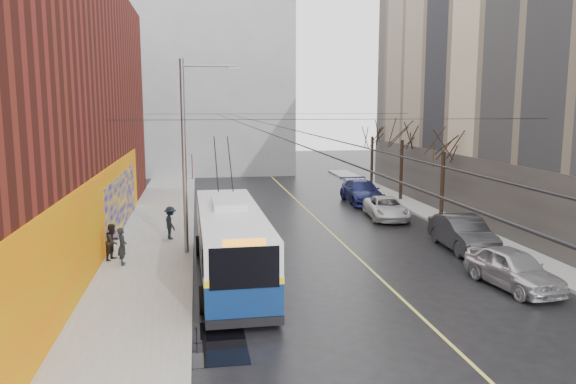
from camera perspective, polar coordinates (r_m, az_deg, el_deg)
name	(u,v)px	position (r m, az deg, el deg)	size (l,w,h in m)	color
ground	(387,331)	(18.23, 10.06, -13.73)	(140.00, 140.00, 0.00)	black
sidewalk_left	(153,245)	(28.79, -13.58, -5.28)	(4.00, 60.00, 0.15)	gray
sidewalk_right	(472,233)	(32.25, 18.20, -3.97)	(2.00, 60.00, 0.15)	gray
lane_line	(330,231)	(31.50, 4.25, -3.98)	(0.12, 50.00, 0.01)	#BFB74C
building_far	(193,86)	(60.89, -9.67, 10.58)	(20.50, 12.10, 18.00)	gray
streetlight_pole	(188,152)	(25.95, -10.17, 4.01)	(2.65, 0.60, 9.00)	slate
catenary_wires	(255,119)	(30.81, -3.35, 7.46)	(18.00, 60.00, 0.22)	black
tree_near	(444,139)	(35.16, 15.59, 5.24)	(3.20, 3.20, 6.40)	black
tree_mid	(403,129)	(41.59, 11.56, 6.26)	(3.20, 3.20, 6.68)	black
tree_far	(373,127)	(48.20, 8.60, 6.52)	(3.20, 3.20, 6.57)	black
puddle	(202,343)	(17.29, -8.73, -14.97)	(2.60, 3.22, 0.01)	black
pigeons_flying	(267,101)	(26.71, -2.15, 9.23)	(1.82, 1.22, 2.21)	slate
trolleybus	(231,242)	(22.78, -5.83, -5.05)	(2.84, 11.58, 5.45)	navy
parked_car_a	(513,268)	(23.35, 21.91, -7.21)	(1.80, 4.48, 1.53)	#BABBBF
parked_car_b	(463,233)	(28.56, 17.33, -4.00)	(1.75, 5.01, 1.65)	#2B2B2E
parked_car_c	(386,208)	(35.28, 9.97, -1.61)	(2.22, 4.82, 1.34)	silver
parked_car_d	(362,192)	(40.66, 7.52, 0.02)	(2.28, 5.62, 1.63)	navy
following_car	(221,202)	(36.93, -6.79, -1.01)	(1.68, 4.17, 1.42)	silver
pedestrian_a	(122,246)	(25.22, -16.49, -5.31)	(0.59, 0.39, 1.63)	black
pedestrian_b	(113,242)	(26.15, -17.37, -4.84)	(0.79, 0.62, 1.63)	black
pedestrian_c	(170,223)	(29.40, -11.85, -3.08)	(1.10, 0.63, 1.70)	black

